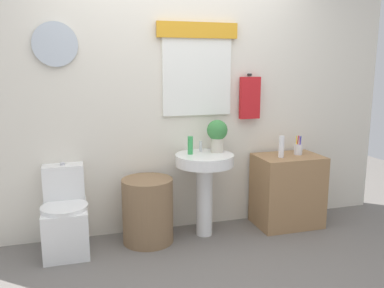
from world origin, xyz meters
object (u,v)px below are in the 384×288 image
at_px(pedestal_sink, 205,174).
at_px(wooden_cabinet, 287,190).
at_px(laundry_hamper, 148,210).
at_px(lotion_bottle, 281,147).
at_px(soap_bottle, 190,145).
at_px(toilet, 65,218).
at_px(toothbrush_cup, 298,149).
at_px(potted_plant, 217,133).

relative_size(pedestal_sink, wooden_cabinet, 1.10).
xyz_separation_m(laundry_hamper, lotion_bottle, (1.28, -0.04, 0.51)).
relative_size(pedestal_sink, soap_bottle, 4.70).
distance_m(toilet, toothbrush_cup, 2.25).
height_order(toilet, lotion_bottle, lotion_bottle).
relative_size(toilet, toothbrush_cup, 3.98).
height_order(pedestal_sink, potted_plant, potted_plant).
distance_m(laundry_hamper, pedestal_sink, 0.60).
bearing_deg(toilet, potted_plant, 1.17).
distance_m(wooden_cabinet, lotion_bottle, 0.47).
distance_m(soap_bottle, toothbrush_cup, 1.09).
xyz_separation_m(wooden_cabinet, potted_plant, (-0.72, 0.06, 0.60)).
bearing_deg(potted_plant, soap_bottle, -177.80).
bearing_deg(laundry_hamper, toothbrush_cup, 0.77).
bearing_deg(potted_plant, wooden_cabinet, -4.78).
xyz_separation_m(potted_plant, toothbrush_cup, (0.83, -0.04, -0.19)).
height_order(pedestal_sink, lotion_bottle, lotion_bottle).
bearing_deg(lotion_bottle, toothbrush_cup, 15.41).
xyz_separation_m(pedestal_sink, lotion_bottle, (0.75, -0.04, 0.22)).
bearing_deg(wooden_cabinet, toilet, 179.12).
bearing_deg(wooden_cabinet, laundry_hamper, 180.00).
distance_m(pedestal_sink, toothbrush_cup, 0.98).
distance_m(laundry_hamper, soap_bottle, 0.69).
distance_m(wooden_cabinet, toothbrush_cup, 0.42).
bearing_deg(wooden_cabinet, lotion_bottle, -159.82).
bearing_deg(laundry_hamper, pedestal_sink, 0.00).
height_order(pedestal_sink, wooden_cabinet, pedestal_sink).
height_order(toilet, pedestal_sink, pedestal_sink).
bearing_deg(toilet, pedestal_sink, -1.50).
bearing_deg(soap_bottle, wooden_cabinet, -2.93).
relative_size(toilet, potted_plant, 2.44).
height_order(toilet, toothbrush_cup, toothbrush_cup).
distance_m(potted_plant, lotion_bottle, 0.63).
bearing_deg(wooden_cabinet, soap_bottle, 177.07).
bearing_deg(pedestal_sink, soap_bottle, 157.38).
xyz_separation_m(toilet, lotion_bottle, (1.98, -0.07, 0.52)).
relative_size(laundry_hamper, lotion_bottle, 2.81).
bearing_deg(laundry_hamper, toilet, 177.37).
bearing_deg(toothbrush_cup, potted_plant, 177.23).
distance_m(laundry_hamper, wooden_cabinet, 1.39).
bearing_deg(lotion_bottle, soap_bottle, 174.09).
distance_m(toilet, laundry_hamper, 0.70).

